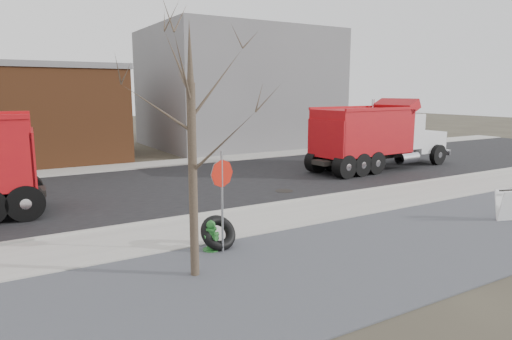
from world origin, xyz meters
TOP-DOWN VIEW (x-y plane):
  - ground at (0.00, 0.00)m, footprint 120.00×120.00m
  - gravel_verge at (0.00, -3.50)m, footprint 60.00×5.00m
  - sidewalk at (0.00, 0.25)m, footprint 60.00×2.50m
  - curb at (0.00, 1.55)m, footprint 60.00×0.15m
  - road at (0.00, 6.30)m, footprint 60.00×9.40m
  - far_sidewalk at (0.00, 12.00)m, footprint 60.00×2.00m
  - building_grey at (9.00, 18.00)m, footprint 12.00×10.00m
  - bare_tree at (-3.20, -2.60)m, footprint 3.20×3.20m
  - fire_hydrant at (-2.26, -1.42)m, footprint 0.44×0.43m
  - truck_tire at (-2.04, -1.35)m, footprint 1.01×0.85m
  - stop_sign at (-2.07, -1.65)m, footprint 0.65×0.21m
  - sandwich_board at (6.42, -3.58)m, footprint 0.78×0.63m
  - dump_truck_red_a at (9.84, 5.15)m, footprint 8.49×2.90m

SIDE VIEW (x-z plane):
  - ground at x=0.00m, z-range 0.00..0.00m
  - road at x=0.00m, z-range 0.00..0.02m
  - gravel_verge at x=0.00m, z-range 0.00..0.03m
  - sidewalk at x=0.00m, z-range 0.00..0.06m
  - far_sidewalk at x=0.00m, z-range 0.00..0.06m
  - curb at x=0.00m, z-range 0.00..0.11m
  - fire_hydrant at x=-2.26m, z-range -0.03..0.74m
  - truck_tire at x=-2.04m, z-range -0.04..0.86m
  - sandwich_board at x=6.42m, z-range 0.03..0.97m
  - stop_sign at x=-2.07m, z-range 0.47..2.93m
  - dump_truck_red_a at x=9.84m, z-range 0.03..3.44m
  - bare_tree at x=-3.20m, z-range 0.70..5.90m
  - building_grey at x=9.00m, z-range 0.00..8.00m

